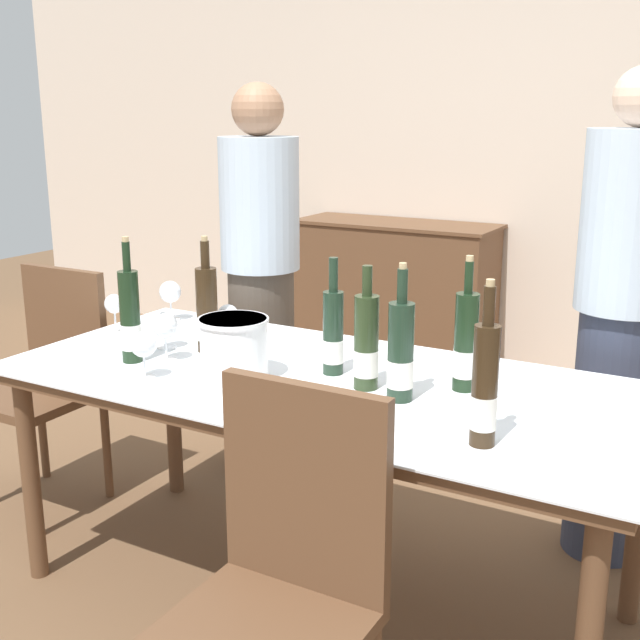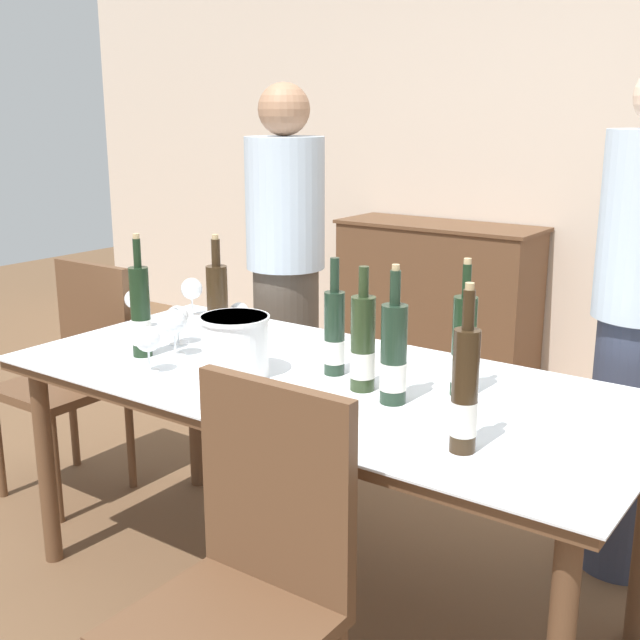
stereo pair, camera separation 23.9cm
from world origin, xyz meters
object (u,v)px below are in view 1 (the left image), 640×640
Objects in this scene: sideboard_cabinet at (395,295)px; wine_glass_2 at (164,322)px; wine_bottle_0 at (401,354)px; person_host at (261,284)px; wine_bottle_5 at (466,344)px; wine_glass_1 at (170,293)px; wine_glass_5 at (114,305)px; wine_glass_4 at (228,317)px; wine_bottle_2 at (207,311)px; person_guest_left at (622,324)px; wine_bottle_1 at (333,334)px; ice_bucket at (234,346)px; chair_left_end at (49,371)px; wine_glass_3 at (165,327)px; wine_bottle_6 at (485,388)px; wine_bottle_3 at (366,345)px; wine_glass_0 at (143,345)px; wine_bottle_4 at (130,319)px; dining_table at (320,398)px; chair_near_front at (282,575)px.

sideboard_cabinet is 8.93× the size of wine_glass_2.
wine_bottle_0 is 1.29m from person_host.
wine_glass_1 is (-1.26, 0.20, -0.03)m from wine_bottle_5.
wine_glass_4 is at bearing 8.74° from wine_glass_5.
person_guest_left reaches higher than wine_bottle_2.
wine_bottle_1 is (-0.27, 0.11, -0.01)m from wine_bottle_0.
person_guest_left is (0.96, 0.89, -0.01)m from ice_bucket.
ice_bucket is at bearing -60.99° from person_host.
chair_left_end reaches higher than wine_glass_5.
wine_glass_3 is (0.32, -0.41, 0.00)m from wine_glass_1.
wine_glass_4 is at bearing 71.05° from wine_bottle_2.
wine_glass_1 reaches higher than sideboard_cabinet.
chair_left_end is at bearing 169.91° from wine_bottle_6.
chair_left_end is at bearing -161.61° from person_guest_left.
wine_bottle_2 is 0.95× the size of wine_bottle_6.
wine_bottle_2 is 2.65× the size of wine_glass_4.
wine_bottle_1 reaches higher than wine_glass_5.
wine_glass_5 is at bearing -101.70° from wine_glass_1.
chair_left_end is 0.57× the size of person_host.
wine_bottle_3 is (0.97, -2.37, 0.44)m from sideboard_cabinet.
wine_bottle_3 is 0.67m from wine_glass_0.
person_guest_left is (1.63, 0.70, -0.02)m from wine_glass_5.
sideboard_cabinet is 3.07× the size of wine_bottle_5.
chair_left_end is 2.16m from person_guest_left.
wine_bottle_5 is at bearing -116.38° from person_guest_left.
wine_glass_3 is at bearing 34.54° from wine_bottle_4.
wine_glass_0 is 1.00× the size of wine_glass_4.
wine_glass_2 is 0.92× the size of wine_glass_4.
wine_bottle_5 reaches higher than sideboard_cabinet.
wine_bottle_2 is 2.88× the size of wine_glass_2.
sideboard_cabinet is 0.61× the size of dining_table.
wine_glass_0 is at bearing -82.37° from sideboard_cabinet.
wine_bottle_3 is (-0.13, 0.04, -0.00)m from wine_bottle_0.
wine_bottle_0 is 1.19m from wine_glass_5.
wine_glass_5 is (-0.28, 0.22, -0.04)m from wine_bottle_4.
wine_glass_5 is at bearing -178.02° from wine_bottle_5.
wine_bottle_0 is at bearing -22.34° from wine_bottle_1.
wine_bottle_3 is 0.38× the size of chair_near_front.
person_guest_left reaches higher than wine_bottle_4.
wine_bottle_6 reaches higher than chair_near_front.
chair_left_end is at bearing 174.69° from wine_bottle_0.
wine_bottle_4 reaches higher than wine_glass_4.
wine_glass_2 is 0.08× the size of person_guest_left.
wine_glass_1 is 0.44m from wine_glass_4.
wine_bottle_4 is at bearing 175.78° from wine_bottle_6.
wine_bottle_3 is (0.16, -0.02, 0.20)m from dining_table.
wine_bottle_6 reaches higher than sideboard_cabinet.
wine_bottle_6 is at bearing -27.56° from wine_bottle_1.
wine_bottle_3 reaches higher than wine_glass_5.
wine_bottle_3 reaches higher than chair_left_end.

